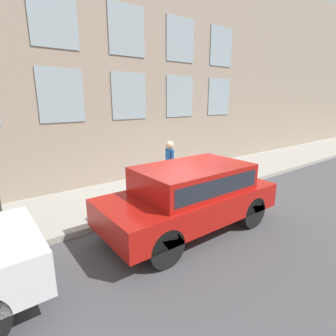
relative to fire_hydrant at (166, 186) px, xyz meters
name	(u,v)px	position (x,y,z in m)	size (l,w,h in m)	color
ground_plane	(181,205)	(-0.41, -0.26, -0.54)	(80.00, 80.00, 0.00)	#47474C
sidewalk	(153,190)	(1.10, -0.26, -0.47)	(3.02, 60.00, 0.15)	#9E9B93
building_facade	(126,60)	(2.76, -0.26, 3.96)	(0.33, 40.00, 9.01)	gray
fire_hydrant	(166,186)	(0.00, 0.00, 0.00)	(0.28, 0.41, 0.78)	red
person	(170,161)	(0.55, -0.55, 0.62)	(0.41, 0.27, 1.69)	#998466
parked_truck_red_near	(191,193)	(-1.70, 0.53, 0.41)	(1.93, 4.37, 1.62)	black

